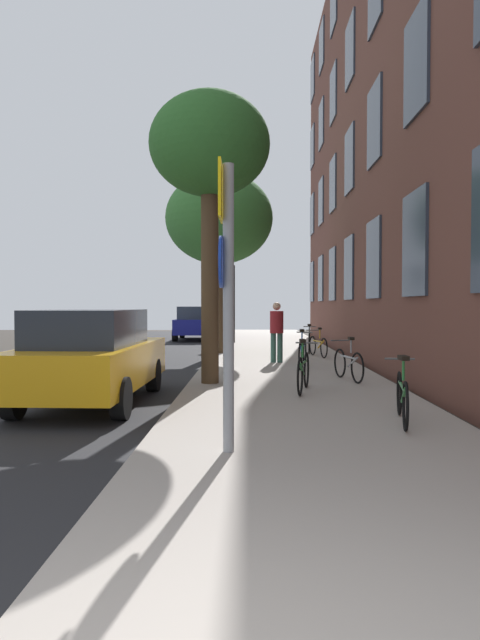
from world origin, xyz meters
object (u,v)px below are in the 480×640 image
Objects in this scene: sign_post at (226,282)px; bicycle_4 at (318,345)px; car_1 at (195,323)px; tree_far at (219,219)px; car_0 at (92,356)px; bicycle_2 at (348,363)px; pedestrian_0 at (277,328)px; bicycle_1 at (303,371)px; traffic_light at (231,290)px; bicycle_5 at (309,341)px; tree_near at (210,150)px; bicycle_0 at (402,396)px; bicycle_3 at (303,353)px.

sign_post is 1.87× the size of bicycle_4.
tree_far is at bearing -78.87° from car_1.
bicycle_2 is at bearing 25.15° from car_0.
bicycle_1 is at bearing -87.27° from pedestrian_0.
traffic_light reaches higher than bicycle_5.
tree_near is 8.89m from bicycle_5.
bicycle_0 is 20.09m from car_1.
sign_post is 11.44m from bicycle_4.
tree_near is 4.79m from car_0.
bicycle_0 is at bearing -90.10° from bicycle_2.
bicycle_4 is 2.28m from pedestrian_0.
sign_post is at bearing -106.40° from bicycle_1.
bicycle_3 is 1.02× the size of bicycle_5.
pedestrian_0 is at bearing 83.99° from sign_post.
sign_post is 0.72× the size of car_1.
sign_post is at bearing -83.33° from car_1.
bicycle_4 is (2.91, 5.80, -4.37)m from tree_near.
pedestrian_0 is (1.76, -3.11, -3.47)m from tree_far.
car_0 is (-4.80, -7.64, 0.37)m from bicycle_4.
car_0 reaches higher than bicycle_3.
bicycle_1 reaches higher than bicycle_0.
tree_far reaches higher than bicycle_4.
car_0 is at bearing -97.71° from traffic_light.
pedestrian_0 is at bearing 69.17° from tree_near.
bicycle_3 is (-0.75, 2.35, 0.03)m from bicycle_2.
bicycle_2 is at bearing -65.42° from tree_far.
car_0 is (-4.78, -2.24, 0.36)m from bicycle_2.
bicycle_2 is (3.10, -6.78, -4.06)m from tree_far.
tree_near is 6.44m from bicycle_0.
traffic_light is (-0.56, 17.45, 0.40)m from sign_post.
bicycle_4 is at bearing 63.40° from tree_near.
bicycle_3 is at bearing -104.08° from bicycle_4.
tree_near is 3.51× the size of bicycle_1.
sign_post is 4.60m from bicycle_1.
sign_post reaches higher than bicycle_3.
bicycle_0 is 0.99× the size of bicycle_5.
traffic_light is 12.24m from bicycle_2.
bicycle_4 is 0.38× the size of car_1.
bicycle_2 is at bearing -72.37° from bicycle_3.
bicycle_3 is at bearing 48.69° from car_0.
tree_near is at bearing -110.83° from pedestrian_0.
bicycle_0 is at bearing -74.23° from tree_far.
traffic_light is 7.23m from bicycle_4.
tree_near is at bearing -88.30° from tree_far.
bicycle_2 is 0.90× the size of bicycle_3.
tree_near is 0.98× the size of tree_far.
bicycle_3 is (2.14, -9.40, -1.85)m from traffic_light.
tree_far is at bearing 105.77° from bicycle_0.
tree_near is 3.50× the size of bicycle_0.
bicycle_0 is 9.57m from bicycle_4.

